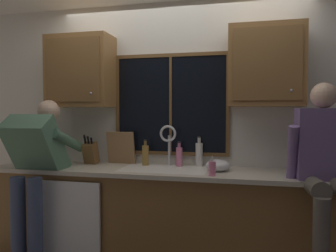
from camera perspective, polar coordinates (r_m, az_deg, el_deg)
back_wall at (r=3.40m, az=2.33°, el=-0.54°), size 5.85×0.12×2.55m
window_glass at (r=3.34m, az=0.50°, el=3.70°), size 1.10×0.02×0.95m
window_frame_top at (r=3.38m, az=0.47°, el=12.08°), size 1.17×0.02×0.04m
window_frame_bottom at (r=3.36m, az=0.46°, el=-4.72°), size 1.17×0.02×0.04m
window_frame_left at (r=3.50m, az=-8.64°, el=3.62°), size 0.03×0.02×0.95m
window_frame_right at (r=3.26m, az=10.27°, el=3.69°), size 0.04×0.02×0.95m
window_mullion_center at (r=3.33m, az=0.46°, el=3.70°), size 0.02×0.02×0.95m
lower_cabinet_run at (r=3.21m, az=1.08°, el=-15.92°), size 3.45×0.58×0.88m
countertop at (r=3.08m, az=1.01°, el=-7.88°), size 3.51×0.62×0.04m
dishwasher_front at (r=3.23m, az=-16.64°, el=-15.58°), size 0.60×0.02×0.74m
upper_cabinet_left at (r=3.53m, az=-14.78°, el=9.00°), size 0.65×0.36×0.72m
upper_cabinet_right at (r=3.13m, az=16.46°, el=9.83°), size 0.65×0.36×0.72m
sink at (r=3.12m, az=-0.69°, el=-9.18°), size 0.80×0.46×0.21m
faucet at (r=3.25m, az=0.20°, el=-2.48°), size 0.18×0.09×0.40m
person_standing at (r=3.28m, az=-21.79°, el=-6.30°), size 0.53×0.69×1.57m
person_sitting_on_counter at (r=2.79m, az=25.45°, el=-4.97°), size 0.54×0.61×1.26m
knife_block at (r=3.49m, az=-13.15°, el=-4.58°), size 0.12×0.18×0.32m
cutting_board at (r=3.44m, az=-8.10°, el=-3.73°), size 0.29×0.09×0.33m
mixing_bowl at (r=3.04m, az=8.56°, el=-6.72°), size 0.22×0.22×0.11m
soap_dispenser at (r=2.80m, az=7.59°, el=-7.19°), size 0.06×0.07×0.17m
bottle_green_glass at (r=3.31m, az=-3.90°, el=-4.95°), size 0.07×0.07×0.26m
bottle_tall_clear at (r=3.26m, az=5.38°, el=-4.79°), size 0.07×0.07×0.29m
bottle_amber_small at (r=3.24m, az=1.93°, el=-5.21°), size 0.06×0.06×0.24m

